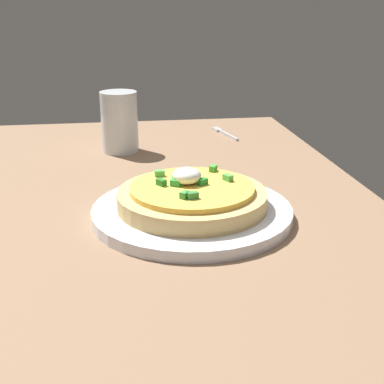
% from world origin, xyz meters
% --- Properties ---
extents(dining_table, '(1.15, 0.68, 0.02)m').
position_xyz_m(dining_table, '(0.00, 0.00, 0.01)').
color(dining_table, '#81634A').
rests_on(dining_table, ground).
extents(plate, '(0.26, 0.26, 0.01)m').
position_xyz_m(plate, '(0.01, -0.06, 0.03)').
color(plate, white).
rests_on(plate, dining_table).
extents(pizza, '(0.19, 0.19, 0.05)m').
position_xyz_m(pizza, '(0.01, -0.06, 0.05)').
color(pizza, tan).
rests_on(pizza, plate).
extents(cup_near, '(0.07, 0.07, 0.11)m').
position_xyz_m(cup_near, '(0.33, 0.02, 0.07)').
color(cup_near, silver).
rests_on(cup_near, dining_table).
extents(fork, '(0.11, 0.04, 0.00)m').
position_xyz_m(fork, '(0.43, -0.19, 0.02)').
color(fork, '#B7B7BC').
rests_on(fork, dining_table).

